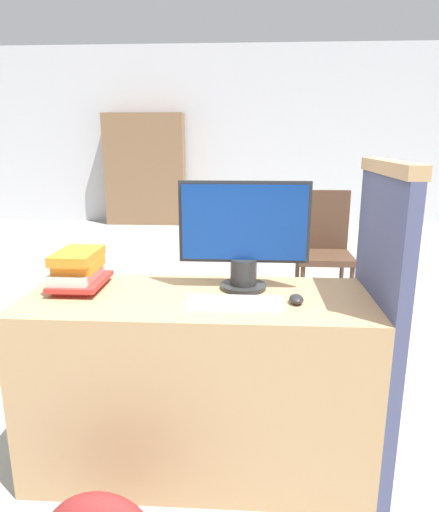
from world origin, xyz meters
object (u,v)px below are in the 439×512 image
object	(u,v)px
monitor	(244,236)
book_stack	(79,270)
keyboard	(235,303)
far_chair	(323,244)
mouse	(296,299)

from	to	relation	value
monitor	book_stack	xyz separation A→B (m)	(-0.69, -0.04, -0.15)
monitor	keyboard	world-z (taller)	monitor
far_chair	book_stack	bearing A→B (deg)	-77.53
book_stack	far_chair	distance (m)	2.36
keyboard	book_stack	xyz separation A→B (m)	(-0.66, 0.16, 0.07)
monitor	book_stack	size ratio (longest dim) A/B	1.80
keyboard	monitor	bearing A→B (deg)	81.26
monitor	book_stack	distance (m)	0.71
book_stack	monitor	bearing A→B (deg)	3.10
book_stack	far_chair	bearing A→B (deg)	55.26
monitor	far_chair	size ratio (longest dim) A/B	0.56
monitor	mouse	world-z (taller)	monitor
keyboard	mouse	world-z (taller)	mouse
mouse	book_stack	world-z (taller)	book_stack
book_stack	far_chair	xyz separation A→B (m)	(1.34, 1.93, -0.31)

